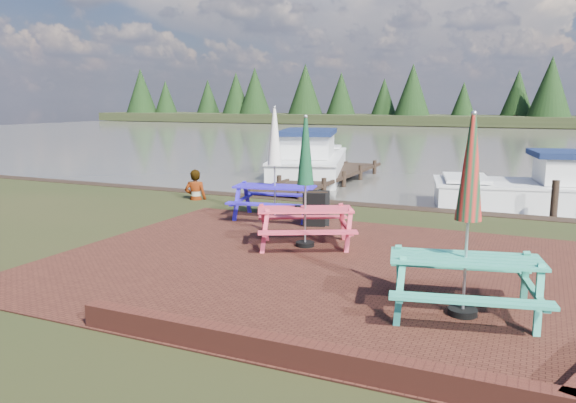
% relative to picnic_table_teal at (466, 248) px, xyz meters
% --- Properties ---
extents(ground, '(120.00, 120.00, 0.00)m').
position_rel_picnic_table_teal_xyz_m(ground, '(-2.80, 0.35, -0.94)').
color(ground, black).
rests_on(ground, ground).
extents(paving, '(9.00, 7.50, 0.02)m').
position_rel_picnic_table_teal_xyz_m(paving, '(-2.80, 1.35, -0.93)').
color(paving, '#3B1A12').
rests_on(paving, ground).
extents(brick_wall, '(6.21, 1.79, 0.30)m').
position_rel_picnic_table_teal_xyz_m(brick_wall, '(-0.66, -2.06, -0.79)').
color(brick_wall, '#4C1E16').
rests_on(brick_wall, ground).
extents(water, '(120.00, 60.00, 0.02)m').
position_rel_picnic_table_teal_xyz_m(water, '(-2.80, 37.35, -0.94)').
color(water, '#49453E').
rests_on(water, ground).
extents(far_treeline, '(120.00, 10.00, 8.10)m').
position_rel_picnic_table_teal_xyz_m(far_treeline, '(-2.80, 66.35, 2.34)').
color(far_treeline, black).
rests_on(far_treeline, ground).
extents(picnic_table_teal, '(2.26, 2.10, 2.68)m').
position_rel_picnic_table_teal_xyz_m(picnic_table_teal, '(0.00, 0.00, 0.00)').
color(picnic_table_teal, teal).
rests_on(picnic_table_teal, ground).
extents(picnic_table_red, '(2.37, 2.28, 2.54)m').
position_rel_picnic_table_teal_xyz_m(picnic_table_red, '(-3.30, 2.47, -0.05)').
color(picnic_table_red, '#CF3549').
rests_on(picnic_table_red, ground).
extents(picnic_table_blue, '(2.21, 2.03, 2.69)m').
position_rel_picnic_table_teal_xyz_m(picnic_table_blue, '(-5.00, 4.65, 0.00)').
color(picnic_table_blue, '#2A19C0').
rests_on(picnic_table_blue, ground).
extents(chalkboard, '(0.54, 0.63, 0.82)m').
position_rel_picnic_table_teal_xyz_m(chalkboard, '(-3.75, 4.20, -0.52)').
color(chalkboard, black).
rests_on(chalkboard, ground).
extents(jetty, '(1.76, 9.08, 1.00)m').
position_rel_picnic_table_teal_xyz_m(jetty, '(-6.30, 11.63, -0.82)').
color(jetty, black).
rests_on(jetty, ground).
extents(boat_jetty, '(4.44, 7.77, 2.13)m').
position_rel_picnic_table_teal_xyz_m(boat_jetty, '(-7.61, 13.40, -0.50)').
color(boat_jetty, silver).
rests_on(boat_jetty, ground).
extents(boat_near, '(7.12, 3.74, 1.83)m').
position_rel_picnic_table_teal_xyz_m(boat_near, '(1.51, 9.74, -0.59)').
color(boat_near, silver).
rests_on(boat_near, ground).
extents(person, '(0.74, 0.61, 1.75)m').
position_rel_picnic_table_teal_xyz_m(person, '(-8.28, 6.14, -0.06)').
color(person, gray).
rests_on(person, ground).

